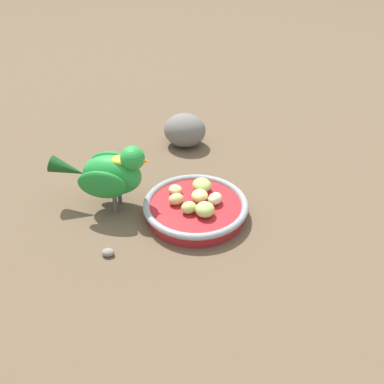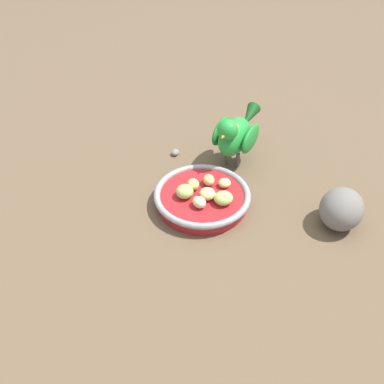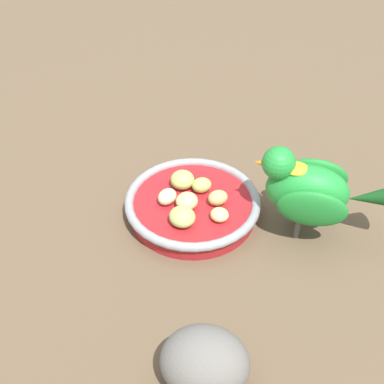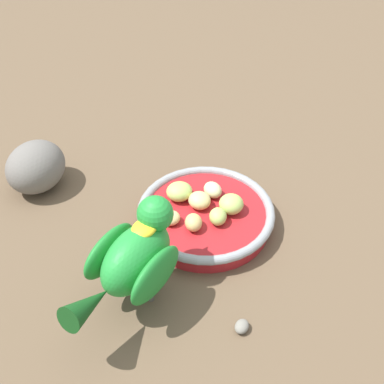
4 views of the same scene
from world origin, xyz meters
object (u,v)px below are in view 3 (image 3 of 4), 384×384
(apple_piece_5, at_px, (220,215))
(pebble_0, at_px, (288,168))
(feeding_bowl, at_px, (193,205))
(parrot, at_px, (310,189))
(rock_large, at_px, (205,363))
(apple_piece_3, at_px, (166,198))
(apple_piece_2, at_px, (202,185))
(apple_piece_0, at_px, (218,198))
(apple_piece_6, at_px, (187,201))
(apple_piece_1, at_px, (182,180))
(apple_piece_4, at_px, (181,216))

(apple_piece_5, relative_size, pebble_0, 1.22)
(feeding_bowl, height_order, parrot, parrot)
(rock_large, distance_m, pebble_0, 0.39)
(apple_piece_3, distance_m, rock_large, 0.26)
(apple_piece_2, bearing_deg, apple_piece_5, -127.22)
(apple_piece_3, xyz_separation_m, apple_piece_5, (0.01, -0.08, -0.00))
(rock_large, xyz_separation_m, pebble_0, (0.38, 0.07, -0.03))
(apple_piece_0, height_order, parrot, parrot)
(apple_piece_6, bearing_deg, apple_piece_2, 0.05)
(apple_piece_2, relative_size, parrot, 0.15)
(feeding_bowl, height_order, apple_piece_1, apple_piece_1)
(apple_piece_0, xyz_separation_m, apple_piece_2, (0.01, 0.03, 0.00))
(apple_piece_1, distance_m, rock_large, 0.30)
(rock_large, bearing_deg, apple_piece_4, 38.53)
(apple_piece_1, height_order, rock_large, rock_large)
(apple_piece_4, bearing_deg, parrot, -55.32)
(pebble_0, bearing_deg, apple_piece_2, 151.08)
(apple_piece_2, xyz_separation_m, rock_large, (-0.24, -0.15, 0.00))
(apple_piece_6, bearing_deg, apple_piece_0, -48.83)
(feeding_bowl, bearing_deg, rock_large, -146.07)
(rock_large, bearing_deg, apple_piece_0, 26.24)
(apple_piece_2, relative_size, pebble_0, 1.34)
(feeding_bowl, xyz_separation_m, apple_piece_6, (-0.01, 0.00, 0.02))
(parrot, bearing_deg, apple_piece_4, 15.53)
(apple_piece_3, distance_m, apple_piece_6, 0.03)
(apple_piece_1, bearing_deg, pebble_0, -36.01)
(apple_piece_1, relative_size, apple_piece_4, 0.93)
(apple_piece_6, distance_m, parrot, 0.17)
(apple_piece_6, height_order, rock_large, rock_large)
(apple_piece_2, height_order, rock_large, rock_large)
(apple_piece_0, height_order, apple_piece_4, apple_piece_4)
(apple_piece_0, xyz_separation_m, apple_piece_1, (0.01, 0.06, 0.00))
(feeding_bowl, xyz_separation_m, apple_piece_3, (-0.02, 0.03, 0.02))
(apple_piece_2, xyz_separation_m, apple_piece_3, (-0.05, 0.03, -0.00))
(apple_piece_2, relative_size, apple_piece_6, 0.88)
(rock_large, bearing_deg, apple_piece_3, 42.10)
(apple_piece_3, height_order, pebble_0, apple_piece_3)
(apple_piece_1, bearing_deg, apple_piece_0, -94.96)
(apple_piece_0, distance_m, parrot, 0.13)
(apple_piece_1, distance_m, pebble_0, 0.18)
(apple_piece_5, relative_size, rock_large, 0.27)
(rock_large, bearing_deg, feeding_bowl, 33.93)
(apple_piece_0, distance_m, apple_piece_6, 0.04)
(parrot, bearing_deg, apple_piece_0, -1.67)
(feeding_bowl, relative_size, apple_piece_6, 6.01)
(apple_piece_0, bearing_deg, apple_piece_4, 158.79)
(pebble_0, bearing_deg, feeding_bowl, 155.10)
(apple_piece_2, bearing_deg, pebble_0, -28.92)
(feeding_bowl, xyz_separation_m, apple_piece_5, (-0.01, -0.05, 0.02))
(apple_piece_4, bearing_deg, apple_piece_5, -51.38)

